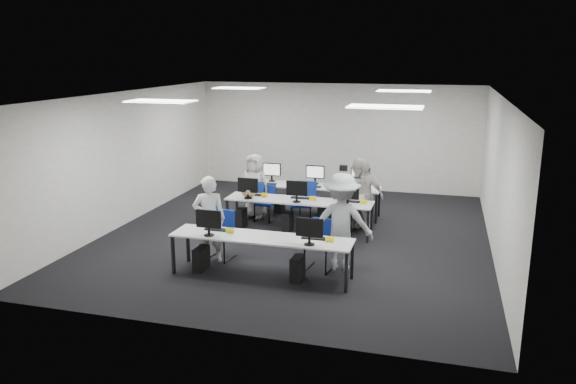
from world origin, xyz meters
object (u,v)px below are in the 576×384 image
(desk_mid, at_px, (299,202))
(chair_0, at_px, (221,244))
(chair_5, at_px, (256,206))
(student_2, at_px, (255,186))
(photographer, at_px, (341,222))
(chair_6, at_px, (308,207))
(chair_1, at_px, (320,254))
(chair_4, at_px, (346,216))
(desk_front, at_px, (261,239))
(student_3, at_px, (364,195))
(student_0, at_px, (209,219))
(student_1, at_px, (357,193))
(chair_7, at_px, (360,214))
(chair_2, at_px, (265,210))
(chair_3, at_px, (300,212))

(desk_mid, relative_size, chair_0, 3.49)
(chair_0, distance_m, chair_5, 2.77)
(student_2, xyz_separation_m, photographer, (2.58, -2.76, 0.13))
(chair_0, distance_m, chair_6, 3.08)
(chair_1, bearing_deg, chair_4, 97.40)
(chair_1, height_order, student_2, student_2)
(desk_front, distance_m, chair_6, 3.57)
(chair_5, height_order, student_3, student_3)
(chair_4, xyz_separation_m, photographer, (0.32, -2.41, 0.59))
(chair_1, xyz_separation_m, student_2, (-2.22, 2.86, 0.48))
(student_0, bearing_deg, student_1, -151.32)
(chair_0, distance_m, chair_7, 3.62)
(chair_1, relative_size, photographer, 0.51)
(desk_front, distance_m, photographer, 1.47)
(chair_0, bearing_deg, chair_7, 58.34)
(desk_front, relative_size, chair_0, 3.49)
(chair_1, bearing_deg, chair_2, 133.78)
(chair_5, height_order, chair_7, chair_5)
(chair_3, relative_size, chair_4, 1.01)
(chair_7, relative_size, student_2, 0.56)
(chair_4, bearing_deg, desk_mid, -141.54)
(student_3, bearing_deg, chair_2, -167.17)
(chair_5, bearing_deg, student_3, -16.28)
(chair_7, xyz_separation_m, student_3, (0.09, -0.20, 0.50))
(chair_0, bearing_deg, chair_5, 101.40)
(chair_5, xyz_separation_m, chair_7, (2.47, 0.08, -0.02))
(chair_0, height_order, student_1, student_1)
(chair_0, bearing_deg, desk_mid, 68.96)
(chair_0, relative_size, chair_1, 1.01)
(chair_3, height_order, chair_4, chair_3)
(desk_mid, xyz_separation_m, chair_7, (1.22, 0.88, -0.41))
(chair_4, xyz_separation_m, student_0, (-2.12, -2.66, 0.53))
(chair_2, height_order, student_2, student_2)
(chair_1, xyz_separation_m, chair_2, (-1.89, 2.65, -0.03))
(chair_4, height_order, student_2, student_2)
(student_3, height_order, photographer, photographer)
(chair_1, xyz_separation_m, photographer, (0.36, 0.10, 0.60))
(desk_front, xyz_separation_m, student_3, (1.31, 3.28, 0.09))
(chair_2, height_order, chair_6, chair_6)
(desk_front, bearing_deg, desk_mid, 90.00)
(chair_2, height_order, chair_5, chair_5)
(chair_2, height_order, student_3, student_3)
(chair_1, distance_m, student_0, 2.16)
(chair_3, xyz_separation_m, photographer, (1.38, -2.44, 0.59))
(chair_5, bearing_deg, chair_6, -6.54)
(student_3, bearing_deg, photographer, -78.47)
(student_2, bearing_deg, desk_mid, -26.48)
(student_0, height_order, student_2, student_0)
(chair_1, relative_size, chair_5, 0.99)
(chair_3, distance_m, chair_4, 1.06)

